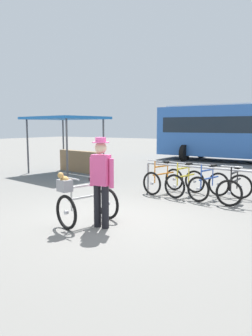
{
  "coord_description": "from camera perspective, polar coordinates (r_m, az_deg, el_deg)",
  "views": [
    {
      "loc": [
        3.84,
        -5.42,
        1.93
      ],
      "look_at": [
        -0.12,
        0.69,
        1.0
      ],
      "focal_mm": 35.17,
      "sensor_mm": 36.0,
      "label": 1
    }
  ],
  "objects": [
    {
      "name": "racked_bike_yellow",
      "position": [
        9.32,
        10.2,
        -2.49
      ],
      "size": [
        0.84,
        1.19,
        0.97
      ],
      "color": "black",
      "rests_on": "ground"
    },
    {
      "name": "racked_bike_black",
      "position": [
        8.78,
        18.36,
        -3.35
      ],
      "size": [
        0.67,
        1.09,
        0.97
      ],
      "color": "black",
      "rests_on": "ground"
    },
    {
      "name": "racked_bike_orange",
      "position": [
        9.65,
        6.5,
        -2.09
      ],
      "size": [
        0.88,
        1.2,
        0.97
      ],
      "color": "black",
      "rests_on": "ground"
    },
    {
      "name": "featured_bicycle",
      "position": [
        6.48,
        -7.48,
        -5.68
      ],
      "size": [
        0.9,
        1.25,
        1.09
      ],
      "color": "black",
      "rests_on": "ground"
    },
    {
      "name": "market_stall",
      "position": [
        13.67,
        -9.42,
        4.93
      ],
      "size": [
        3.43,
        2.78,
        2.3
      ],
      "color": "#4C4C51",
      "rests_on": "ground"
    },
    {
      "name": "ground_plane",
      "position": [
        6.92,
        -2.34,
        -8.92
      ],
      "size": [
        80.0,
        80.0,
        0.0
      ],
      "primitive_type": "plane",
      "color": "slate"
    },
    {
      "name": "bus_distant",
      "position": [
        18.61,
        20.96,
        6.21
      ],
      "size": [
        10.06,
        3.58,
        3.08
      ],
      "color": "#3366B7",
      "rests_on": "ground"
    },
    {
      "name": "person_with_featured_bike",
      "position": [
        6.22,
        -4.34,
        -1.83
      ],
      "size": [
        0.53,
        0.32,
        1.72
      ],
      "color": "black",
      "rests_on": "ground"
    },
    {
      "name": "racked_bike_blue",
      "position": [
        9.03,
        14.16,
        -2.92
      ],
      "size": [
        0.88,
        1.21,
        0.97
      ],
      "color": "black",
      "rests_on": "ground"
    },
    {
      "name": "bike_rack_rail",
      "position": [
        8.92,
        12.32,
        -1.06
      ],
      "size": [
        3.2,
        0.3,
        0.88
      ],
      "color": "#99999E",
      "rests_on": "ground"
    }
  ]
}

